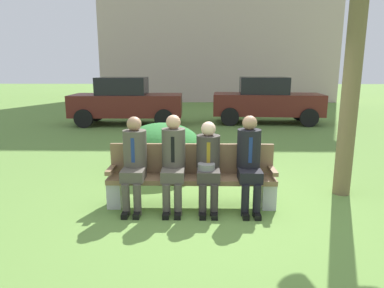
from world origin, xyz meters
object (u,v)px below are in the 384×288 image
Objects in this scene: parked_car_near at (126,101)px; parked_car_far at (266,100)px; park_bench at (192,176)px; seated_man_rightmost at (249,158)px; seated_man_centerright at (208,161)px; shrub_mid_lawn at (168,151)px; seated_man_leftmost at (134,158)px; seated_man_centerleft at (173,157)px; shrub_near_bench at (162,148)px.

parked_car_near is 5.09m from parked_car_far.
park_bench is 1.81× the size of seated_man_rightmost.
seated_man_rightmost is at bearing 1.41° from seated_man_centerright.
park_bench is at bearing -108.01° from parked_car_far.
shrub_mid_lawn is 6.49m from parked_car_far.
seated_man_rightmost is at bearing -66.44° from parked_car_near.
shrub_mid_lawn is 5.62m from parked_car_near.
parked_car_far reaches higher than seated_man_leftmost.
seated_man_leftmost is 0.98× the size of seated_man_centerleft.
parked_car_far is (5.08, 0.42, 0.00)m from parked_car_near.
shrub_near_bench is at bearing 129.24° from seated_man_rightmost.
park_bench is 0.61× the size of parked_car_far.
seated_man_rightmost is 0.34× the size of parked_car_far.
parked_car_near is (-3.33, 7.63, 0.09)m from seated_man_rightmost.
seated_man_centerright is (0.50, -0.02, -0.05)m from seated_man_centerleft.
seated_man_leftmost is 2.45m from shrub_mid_lawn.
seated_man_leftmost reaches higher than seated_man_centerright.
seated_man_rightmost is 2.27m from shrub_near_bench.
seated_man_rightmost is (1.65, 0.00, 0.01)m from seated_man_leftmost.
shrub_mid_lawn is at bearing 103.88° from park_bench.
seated_man_centerright is 8.12m from parked_car_near.
parked_car_far reaches higher than seated_man_rightmost.
seated_man_centerright reaches higher than park_bench.
park_bench is 8.34m from parked_car_far.
shrub_mid_lawn is at bearing -69.67° from parked_car_near.
seated_man_centerleft reaches higher than seated_man_leftmost.
parked_car_far reaches higher than seated_man_centerright.
seated_man_centerright is at bearing -0.69° from seated_man_leftmost.
seated_man_leftmost is at bearing 179.31° from seated_man_centerright.
park_bench is 0.43m from seated_man_centerleft.
shrub_near_bench is 1.80× the size of shrub_mid_lawn.
parked_car_far is at bearing 4.68° from parked_car_near.
seated_man_rightmost is at bearing -50.76° from shrub_near_bench.
seated_man_centerleft is 0.34× the size of parked_car_near.
parked_car_near reaches higher than seated_man_rightmost.
seated_man_leftmost is 0.34× the size of parked_car_near.
parked_car_near is at bearing 107.90° from shrub_near_bench.
parked_car_near is at bearing 110.33° from shrub_mid_lawn.
parked_car_far is at bearing 60.99° from shrub_mid_lawn.
shrub_near_bench is at bearing 115.52° from seated_man_centerright.
seated_man_centerleft is at bearing -109.40° from parked_car_far.
parked_car_far reaches higher than seated_man_centerleft.
parked_car_near is (-1.68, 7.63, 0.10)m from seated_man_leftmost.
seated_man_centerleft is at bearing -73.62° from parked_car_near.
seated_man_centerleft reaches higher than shrub_near_bench.
parked_car_near is (-2.74, 7.65, 0.13)m from seated_man_centerright.
shrub_near_bench is at bearing -93.71° from shrub_mid_lawn.
seated_man_centerright is (0.24, -0.14, 0.26)m from park_bench.
seated_man_rightmost reaches higher than shrub_mid_lawn.
park_bench is at bearing 8.83° from seated_man_leftmost.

